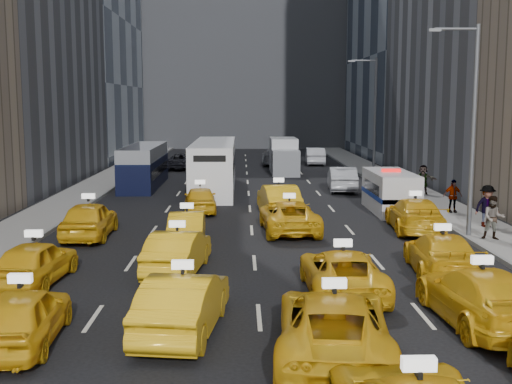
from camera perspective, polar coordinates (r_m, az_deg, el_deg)
ground at (r=15.93m, az=0.48°, el=-13.40°), size 160.00×160.00×0.00m
sidewalk_west at (r=41.47m, az=-15.32°, el=-0.26°), size 3.00×90.00×0.15m
sidewalk_east at (r=41.71m, az=13.93°, el=-0.16°), size 3.00×90.00×0.15m
curb_west at (r=41.14m, az=-13.36°, el=-0.23°), size 0.15×90.00×0.18m
curb_east at (r=41.35m, az=11.99°, el=-0.15°), size 0.15×90.00×0.18m
streetlight_near at (r=28.53m, az=18.55°, el=5.78°), size 2.15×0.22×9.00m
streetlight_far at (r=47.82m, az=10.39°, el=6.78°), size 2.15×0.22×9.00m
taxi_4 at (r=16.62m, az=-20.07°, el=-10.34°), size 1.90×4.30×1.44m
taxi_5 at (r=16.55m, az=-6.49°, el=-9.77°), size 2.25×4.88×1.55m
taxi_6 at (r=15.09m, az=6.92°, el=-11.62°), size 3.10×5.71×1.52m
taxi_7 at (r=18.01m, az=19.31°, el=-8.74°), size 2.40×5.36×1.53m
taxi_8 at (r=21.94m, az=-19.04°, el=-5.89°), size 2.06×4.33×1.43m
taxi_9 at (r=22.20m, az=-6.97°, el=-5.27°), size 2.10×4.66×1.48m
taxi_10 at (r=19.85m, az=7.69°, el=-7.05°), size 2.28×4.93×1.37m
taxi_11 at (r=22.65m, az=16.17°, el=-5.34°), size 2.50×5.11×1.43m
taxi_12 at (r=28.59m, az=-14.60°, el=-2.37°), size 1.97×4.72×1.60m
taxi_13 at (r=26.89m, az=-6.14°, el=-3.08°), size 1.54×4.11×1.34m
taxi_14 at (r=28.91m, az=2.96°, el=-2.17°), size 2.65×5.30×1.44m
taxi_15 at (r=29.94m, az=13.93°, el=-1.97°), size 2.56×5.39×1.52m
taxi_16 at (r=34.21m, az=-4.98°, el=-0.64°), size 1.97×4.23×1.40m
taxi_17 at (r=33.28m, az=2.02°, el=-0.68°), size 2.18×5.03×1.61m
nypd_van at (r=34.96m, az=11.86°, el=-0.03°), size 2.58×5.55×2.31m
double_decker at (r=45.16m, az=-9.90°, el=2.24°), size 2.23×9.69×2.82m
city_bus at (r=42.44m, az=-3.73°, el=2.28°), size 3.84×12.78×3.25m
box_truck at (r=52.96m, az=2.50°, el=3.19°), size 2.89×6.48×2.86m
misc_car_0 at (r=42.68m, az=7.66°, el=1.17°), size 2.10×5.03×1.62m
misc_car_1 at (r=56.34m, az=-6.57°, el=2.72°), size 2.71×5.23×1.41m
misc_car_2 at (r=59.89m, az=1.56°, el=3.11°), size 2.31×5.19×1.48m
misc_car_3 at (r=58.43m, az=-3.87°, el=3.03°), size 2.33×4.85×1.60m
misc_car_4 at (r=60.69m, az=5.27°, el=3.21°), size 1.98×4.96×1.61m
pedestrian_1 at (r=28.33m, az=20.36°, el=-2.17°), size 0.98×0.70×1.83m
pedestrian_2 at (r=31.13m, az=19.85°, el=-1.18°), size 1.33×0.79×1.92m
pedestrian_3 at (r=34.66m, az=17.08°, el=-0.34°), size 1.05×0.55×1.72m
pedestrian_4 at (r=37.68m, az=13.56°, el=0.43°), size 0.85×0.49×1.71m
pedestrian_5 at (r=41.06m, az=14.62°, el=1.08°), size 1.75×1.12×1.83m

